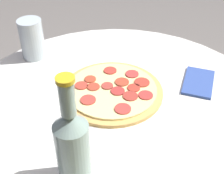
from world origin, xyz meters
TOP-DOWN VIEW (x-y plane):
  - table at (0.00, 0.00)m, footprint 0.87×0.87m
  - pizza at (-0.02, -0.04)m, footprint 0.29×0.29m
  - beer_bottle at (0.23, 0.10)m, footprint 0.07×0.07m
  - drinking_glass at (0.01, -0.36)m, footprint 0.08×0.08m
  - napkin at (-0.23, 0.11)m, footprint 0.16×0.13m

SIDE VIEW (x-z plane):
  - table at x=0.00m, z-range 0.16..0.92m
  - napkin at x=-0.23m, z-range 0.76..0.77m
  - pizza at x=-0.02m, z-range 0.76..0.78m
  - drinking_glass at x=0.01m, z-range 0.76..0.89m
  - beer_bottle at x=0.23m, z-range 0.73..0.99m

